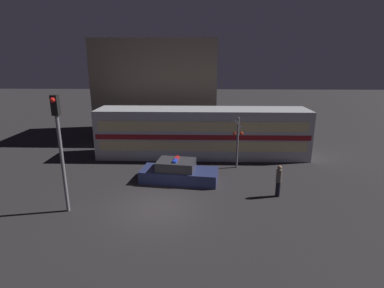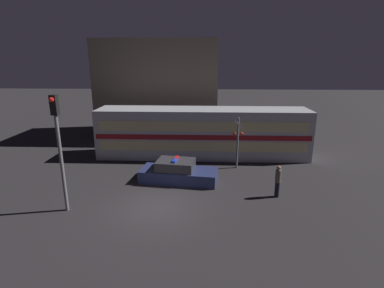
# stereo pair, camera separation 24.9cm
# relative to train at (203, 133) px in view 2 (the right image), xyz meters

# --- Properties ---
(ground_plane) EXTENTS (120.00, 120.00, 0.00)m
(ground_plane) POSITION_rel_train_xyz_m (-2.23, -8.44, -1.80)
(ground_plane) COLOR #262326
(train) EXTENTS (15.53, 2.93, 3.61)m
(train) POSITION_rel_train_xyz_m (0.00, 0.00, 0.00)
(train) COLOR #B7BABF
(train) RESTS_ON ground_plane
(police_car) EXTENTS (4.79, 2.43, 1.43)m
(police_car) POSITION_rel_train_xyz_m (-1.44, -5.00, -1.27)
(police_car) COLOR navy
(police_car) RESTS_ON ground_plane
(pedestrian) EXTENTS (0.30, 0.30, 1.76)m
(pedestrian) POSITION_rel_train_xyz_m (4.04, -6.94, -0.90)
(pedestrian) COLOR black
(pedestrian) RESTS_ON ground_plane
(crossing_signal_near) EXTENTS (0.68, 0.30, 3.46)m
(crossing_signal_near) POSITION_rel_train_xyz_m (2.34, -2.58, 0.12)
(crossing_signal_near) COLOR slate
(crossing_signal_near) RESTS_ON ground_plane
(traffic_light_corner) EXTENTS (0.30, 0.46, 5.63)m
(traffic_light_corner) POSITION_rel_train_xyz_m (-6.55, -8.87, 1.78)
(traffic_light_corner) COLOR slate
(traffic_light_corner) RESTS_ON ground_plane
(building_left) EXTENTS (10.73, 6.88, 8.80)m
(building_left) POSITION_rel_train_xyz_m (-4.16, 6.92, 2.59)
(building_left) COLOR #726656
(building_left) RESTS_ON ground_plane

